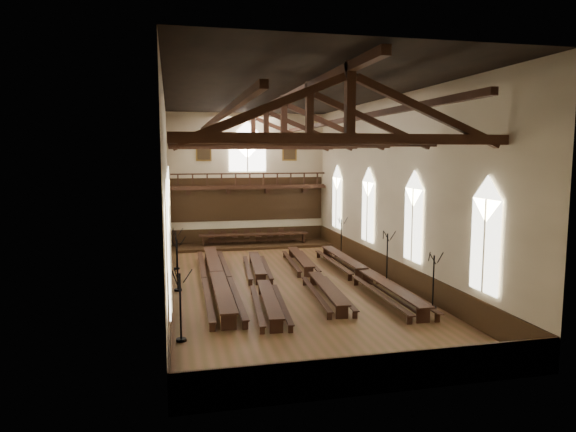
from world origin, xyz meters
name	(u,v)px	position (x,y,z in m)	size (l,w,h in m)	color
ground	(284,284)	(0.00, 0.00, 0.00)	(26.00, 26.00, 0.00)	brown
room_walls	(284,163)	(0.00, 0.00, 6.46)	(26.00, 26.00, 26.00)	beige
wainscot_band	(284,273)	(0.00, 0.00, 0.60)	(12.00, 26.00, 1.20)	#34200F
side_windows	(284,214)	(0.00, 0.00, 3.74)	(11.85, 19.80, 4.50)	white
end_window	(247,150)	(0.00, 12.90, 7.22)	(2.80, 0.12, 3.80)	white
minstrels_gallery	(248,193)	(0.00, 12.66, 3.91)	(11.80, 1.24, 3.70)	#311A0F
portraits	(247,151)	(0.00, 12.90, 7.10)	(7.75, 0.09, 1.45)	brown
roof_trusses	(284,128)	(0.00, 0.00, 8.22)	(11.70, 25.70, 2.80)	#311A0F
refectory_row_a	(217,275)	(-3.53, 0.39, 0.57)	(1.75, 14.75, 0.78)	#311A0F
refectory_row_b	(263,280)	(-1.31, -0.90, 0.48)	(1.91, 13.70, 0.66)	#311A0F
refectory_row_c	(312,272)	(1.63, 0.23, 0.49)	(1.82, 13.73, 0.67)	#311A0F
refectory_row_d	(364,273)	(4.28, -0.68, 0.55)	(1.60, 14.41, 0.75)	#311A0F
dais	(254,245)	(0.23, 11.40, 0.10)	(11.40, 2.96, 0.20)	#34200F
high_table	(254,235)	(0.23, 11.40, 0.85)	(8.21, 1.18, 0.77)	#311A0F
high_chairs	(253,235)	(0.23, 12.19, 0.72)	(6.77, 0.47, 0.95)	#311A0F
candelabrum_left_near	(181,320)	(-5.55, -7.42, 0.83)	(0.76, 0.83, 2.72)	black
candelabrum_left_mid	(178,275)	(-5.55, -0.20, 0.85)	(0.84, 0.81, 2.80)	black
candelabrum_left_far	(176,257)	(-5.55, 4.88, 0.76)	(0.71, 0.76, 2.50)	black
candelabrum_right_near	(433,292)	(5.55, -5.81, 0.78)	(0.74, 0.78, 2.57)	black
candelabrum_right_mid	(387,266)	(5.55, -0.78, 0.85)	(0.77, 0.86, 2.80)	black
candelabrum_right_far	(341,243)	(5.55, 6.87, 0.79)	(0.78, 0.77, 2.61)	black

